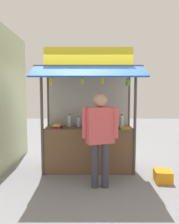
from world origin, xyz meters
name	(u,v)px	position (x,y,z in m)	size (l,w,h in m)	color
ground_plane	(90,170)	(0.00, 0.00, 0.00)	(20.00, 20.00, 0.00)	gray
stall_counter	(90,149)	(0.00, 0.00, 0.49)	(1.95, 0.56, 0.98)	brown
stall_structure	(90,101)	(0.00, 0.09, 1.58)	(2.15, 1.41, 2.65)	#4C4742
water_bottle_center	(101,121)	(0.26, 0.14, 1.12)	(0.08, 0.08, 0.30)	silver
water_bottle_far_right	(123,121)	(0.75, 0.05, 1.12)	(0.08, 0.08, 0.30)	silver
water_bottle_far_left	(70,121)	(-0.44, 0.15, 1.12)	(0.08, 0.08, 0.30)	silver
water_bottle_right	(79,122)	(-0.24, 0.15, 1.10)	(0.07, 0.07, 0.24)	silver
magazine_stack_front_left	(107,128)	(0.37, -0.20, 1.00)	(0.27, 0.27, 0.04)	yellow
magazine_stack_back_right	(58,126)	(-0.69, -0.08, 1.02)	(0.21, 0.32, 0.08)	red
magazine_stack_left	(126,128)	(0.77, -0.21, 1.00)	(0.22, 0.28, 0.04)	green
banana_bunch_inner_right	(103,80)	(0.28, -0.38, 2.01)	(0.09, 0.09, 0.23)	#332D23
banana_bunch_rightmost	(83,81)	(-0.12, -0.38, 1.99)	(0.09, 0.09, 0.25)	#332D23
banana_bunch_inner_left	(52,81)	(-0.75, -0.38, 2.00)	(0.09, 0.09, 0.26)	#332D23
banana_bunch_leftmost	(129,83)	(0.79, -0.38, 1.96)	(0.10, 0.10, 0.29)	#332D23
vendor_person	(101,132)	(0.22, -0.84, 1.05)	(0.66, 0.35, 1.74)	#383842
plastic_crate	(164,176)	(1.47, -0.61, 0.11)	(0.32, 0.32, 0.23)	orange
neighbour_wall	(7,99)	(-1.96, 0.30, 1.63)	(0.20, 2.40, 3.25)	beige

